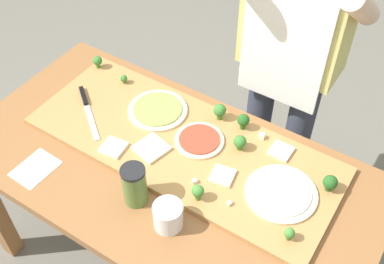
{
  "coord_description": "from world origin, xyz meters",
  "views": [
    {
      "loc": [
        0.68,
        -0.89,
        2.12
      ],
      "look_at": [
        0.03,
        0.13,
        0.86
      ],
      "focal_mm": 44.58,
      "sensor_mm": 36.0,
      "label": 1
    }
  ],
  "objects": [
    {
      "name": "broccoli_floret_center_left",
      "position": [
        0.15,
        0.3,
        0.83
      ],
      "size": [
        0.05,
        0.05,
        0.07
      ],
      "color": "#2C5915",
      "rests_on": "cutting_board"
    },
    {
      "name": "cheese_crumble_c",
      "position": [
        0.29,
        -0.04,
        0.8
      ],
      "size": [
        0.02,
        0.02,
        0.01
      ],
      "primitive_type": "cube",
      "rotation": [
        0.0,
        0.0,
        1.16
      ],
      "color": "silver",
      "rests_on": "cutting_board"
    },
    {
      "name": "cook_center",
      "position": [
        0.18,
        0.62,
        1.0
      ],
      "size": [
        0.54,
        0.39,
        1.67
      ],
      "color": "#333847",
      "rests_on": "ground"
    },
    {
      "name": "chefs_knife",
      "position": [
        -0.44,
        0.07,
        0.8
      ],
      "size": [
        0.26,
        0.21,
        0.02
      ],
      "color": "#B7BABF",
      "rests_on": "cutting_board"
    },
    {
      "name": "broccoli_floret_back_mid",
      "position": [
        0.51,
        -0.05,
        0.82
      ],
      "size": [
        0.03,
        0.03,
        0.05
      ],
      "color": "#487A23",
      "rests_on": "cutting_board"
    },
    {
      "name": "broccoli_floret_front_right",
      "position": [
        -0.56,
        0.28,
        0.83
      ],
      "size": [
        0.04,
        0.04,
        0.06
      ],
      "color": "#3F7220",
      "rests_on": "cutting_board"
    },
    {
      "name": "flour_cup",
      "position": [
        0.15,
        -0.2,
        0.81
      ],
      "size": [
        0.1,
        0.1,
        0.1
      ],
      "color": "white",
      "rests_on": "prep_table"
    },
    {
      "name": "pizza_whole_white_garlic",
      "position": [
        0.41,
        0.09,
        0.8
      ],
      "size": [
        0.25,
        0.25,
        0.02
      ],
      "color": "beige",
      "rests_on": "cutting_board"
    },
    {
      "name": "broccoli_floret_front_mid",
      "position": [
        0.05,
        0.3,
        0.83
      ],
      "size": [
        0.05,
        0.05,
        0.07
      ],
      "color": "#3F7220",
      "rests_on": "cutting_board"
    },
    {
      "name": "cutting_board",
      "position": [
        -0.0,
        0.11,
        0.78
      ],
      "size": [
        1.2,
        0.47,
        0.02
      ],
      "primitive_type": "cube",
      "color": "#B27F47",
      "rests_on": "prep_table"
    },
    {
      "name": "sauce_jar",
      "position": [
        -0.0,
        -0.18,
        0.85
      ],
      "size": [
        0.08,
        0.08,
        0.16
      ],
      "color": "#517033",
      "rests_on": "prep_table"
    },
    {
      "name": "broccoli_floret_back_right",
      "position": [
        0.54,
        0.2,
        0.83
      ],
      "size": [
        0.05,
        0.05,
        0.07
      ],
      "color": "#2C5915",
      "rests_on": "cutting_board"
    },
    {
      "name": "broccoli_floret_front_left",
      "position": [
        0.18,
        -0.08,
        0.83
      ],
      "size": [
        0.04,
        0.04,
        0.06
      ],
      "color": "#487A23",
      "rests_on": "cutting_board"
    },
    {
      "name": "pizza_slice_near_left",
      "position": [
        0.33,
        0.27,
        0.8
      ],
      "size": [
        0.08,
        0.08,
        0.01
      ],
      "primitive_type": "cube",
      "rotation": [
        0.0,
        0.0,
        -0.01
      ],
      "color": "silver",
      "rests_on": "cutting_board"
    },
    {
      "name": "pizza_slice_far_right",
      "position": [
        -0.2,
        -0.05,
        0.8
      ],
      "size": [
        0.09,
        0.09,
        0.01
      ],
      "primitive_type": "cube",
      "rotation": [
        0.0,
        0.0,
        0.12
      ],
      "color": "silver",
      "rests_on": "cutting_board"
    },
    {
      "name": "pizza_whole_tomato_red",
      "position": [
        0.05,
        0.15,
        0.8
      ],
      "size": [
        0.19,
        0.19,
        0.02
      ],
      "color": "beige",
      "rests_on": "cutting_board"
    },
    {
      "name": "pizza_slice_near_right",
      "position": [
        -0.08,
        0.02,
        0.8
      ],
      "size": [
        0.13,
        0.13,
        0.01
      ],
      "primitive_type": "cube",
      "rotation": [
        0.0,
        0.0,
        -0.23
      ],
      "color": "silver",
      "rests_on": "cutting_board"
    },
    {
      "name": "cheese_crumble_a",
      "position": [
        0.24,
        0.29,
        0.8
      ],
      "size": [
        0.02,
        0.02,
        0.02
      ],
      "primitive_type": "cube",
      "rotation": [
        0.0,
        0.0,
        0.2
      ],
      "color": "silver",
      "rests_on": "cutting_board"
    },
    {
      "name": "broccoli_floret_center_right",
      "position": [
        0.19,
        0.2,
        0.83
      ],
      "size": [
        0.05,
        0.05,
        0.06
      ],
      "color": "#3F7220",
      "rests_on": "cutting_board"
    },
    {
      "name": "pizza_whole_pesto_green",
      "position": [
        -0.18,
        0.2,
        0.8
      ],
      "size": [
        0.24,
        0.24,
        0.02
      ],
      "color": "beige",
      "rests_on": "cutting_board"
    },
    {
      "name": "broccoli_floret_back_left",
      "position": [
        -0.4,
        0.26,
        0.81
      ],
      "size": [
        0.03,
        0.03,
        0.04
      ],
      "color": "#3F7220",
      "rests_on": "cutting_board"
    },
    {
      "name": "recipe_note",
      "position": [
        -0.39,
        -0.27,
        0.77
      ],
      "size": [
        0.13,
        0.16,
        0.0
      ],
      "primitive_type": "cube",
      "rotation": [
        0.0,
        0.0,
        -0.04
      ],
      "color": "white",
      "rests_on": "prep_table"
    },
    {
      "name": "cheese_crumble_b",
      "position": [
        0.14,
        -0.02,
        0.8
      ],
      "size": [
        0.02,
        0.02,
        0.02
      ],
      "primitive_type": "cube",
      "rotation": [
        0.0,
        0.0,
        0.85
      ],
      "color": "white",
      "rests_on": "cutting_board"
    },
    {
      "name": "prep_table",
      "position": [
        0.0,
        0.0,
        0.67
      ],
      "size": [
        1.56,
        0.81,
        0.77
      ],
      "color": "brown",
      "rests_on": "ground"
    },
    {
      "name": "pizza_slice_far_left",
      "position": [
        0.21,
        0.05,
        0.8
      ],
      "size": [
        0.09,
        0.09,
        0.01
      ],
      "primitive_type": "cube",
      "rotation": [
        0.0,
        0.0,
        0.18
      ],
      "color": "silver",
      "rests_on": "cutting_board"
    }
  ]
}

